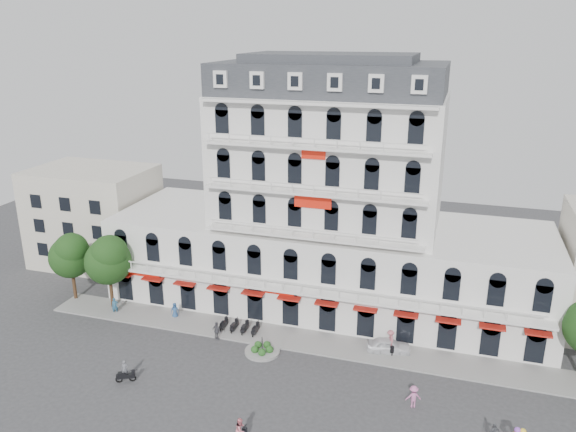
{
  "coord_description": "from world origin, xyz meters",
  "views": [
    {
      "loc": [
        12.44,
        -35.77,
        27.86
      ],
      "look_at": [
        -1.79,
        10.0,
        11.95
      ],
      "focal_mm": 35.0,
      "sensor_mm": 36.0,
      "label": 1
    }
  ],
  "objects_px": {
    "rider_west": "(125,373)",
    "rider_center": "(390,341)",
    "rider_southwest": "(241,432)",
    "parked_car": "(389,345)"
  },
  "relations": [
    {
      "from": "rider_west",
      "to": "rider_center",
      "type": "relative_size",
      "value": 0.88
    },
    {
      "from": "rider_center",
      "to": "rider_west",
      "type": "bearing_deg",
      "value": -83.92
    },
    {
      "from": "rider_southwest",
      "to": "rider_center",
      "type": "bearing_deg",
      "value": -26.3
    },
    {
      "from": "rider_center",
      "to": "rider_southwest",
      "type": "bearing_deg",
      "value": -51.27
    },
    {
      "from": "rider_west",
      "to": "rider_southwest",
      "type": "height_order",
      "value": "rider_southwest"
    },
    {
      "from": "parked_car",
      "to": "rider_southwest",
      "type": "height_order",
      "value": "rider_southwest"
    },
    {
      "from": "parked_car",
      "to": "rider_southwest",
      "type": "distance_m",
      "value": 17.37
    },
    {
      "from": "rider_west",
      "to": "rider_southwest",
      "type": "xyz_separation_m",
      "value": [
        11.99,
        -4.19,
        0.32
      ]
    },
    {
      "from": "rider_west",
      "to": "rider_center",
      "type": "xyz_separation_m",
      "value": [
        20.4,
        11.04,
        0.34
      ]
    },
    {
      "from": "rider_west",
      "to": "rider_southwest",
      "type": "relative_size",
      "value": 0.87
    }
  ]
}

